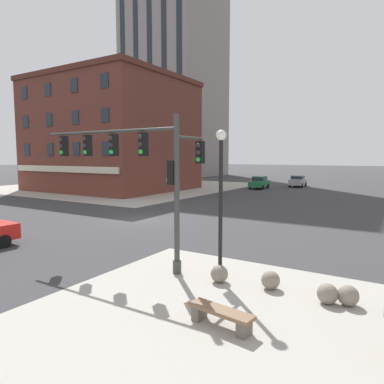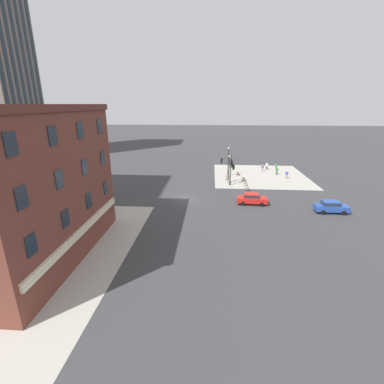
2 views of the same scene
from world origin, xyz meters
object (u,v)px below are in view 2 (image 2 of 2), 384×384
Objects in this scene: traffic_signal_main at (230,166)px; bollard_sphere_curb_b at (227,179)px; bench_near_signal at (243,179)px; pedestrian_at_curb at (277,170)px; car_main_northbound_near at (252,198)px; bench_mid_block at (238,173)px; pedestrian_by_lamp at (276,167)px; car_main_southbound_near at (1,185)px; street_lamp_mid_sidewalk at (228,158)px; street_lamp_corner_near at (229,166)px; pedestrian_walking_east at (287,174)px; car_main_southbound_far at (331,206)px; bollard_sphere_curb_a at (229,181)px; pedestrian_with_bag at (263,168)px; car_main_northbound_far at (17,192)px; bollard_sphere_curb_c at (228,176)px; pedestrian_near_bench at (267,165)px; bollard_sphere_curb_d at (227,176)px.

traffic_signal_main is 6.53m from bollard_sphere_curb_b.
bollard_sphere_curb_b reaches higher than bench_near_signal.
pedestrian_at_curb is 0.38× the size of car_main_northbound_near.
bollard_sphere_curb_b is 5.05m from bench_mid_block.
car_main_southbound_near is at bearing 109.87° from pedestrian_by_lamp.
street_lamp_mid_sidewalk is 1.35× the size of car_main_northbound_near.
pedestrian_by_lamp is 0.30× the size of street_lamp_corner_near.
pedestrian_walking_east is (7.38, -11.89, -3.10)m from traffic_signal_main.
car_main_southbound_far is (-18.08, -1.43, -0.03)m from pedestrian_walking_east.
car_main_southbound_near reaches higher than bollard_sphere_curb_b.
car_main_northbound_near is at bearing -167.37° from bollard_sphere_curb_a.
bench_mid_block is at bearing 28.29° from car_main_southbound_far.
pedestrian_by_lamp is (6.82, 0.67, -0.05)m from pedestrian_walking_east.
pedestrian_with_bag is 47.29m from car_main_northbound_far.
bollard_sphere_curb_b is at bearing 173.20° from bollard_sphere_curb_c.
pedestrian_by_lamp is (14.20, -11.22, -3.15)m from traffic_signal_main.
pedestrian_at_curb is (5.08, -10.77, 0.68)m from bollard_sphere_curb_b.
traffic_signal_main is at bearing 148.41° from pedestrian_near_bench.
street_lamp_corner_near is at bearing -178.46° from bollard_sphere_curb_d.
pedestrian_near_bench is 0.31× the size of street_lamp_corner_near.
pedestrian_at_curb reaches higher than car_main_northbound_far.
traffic_signal_main reaches higher than bench_mid_block.
car_main_northbound_far reaches higher than pedestrian_with_bag.
car_main_northbound_near reaches higher than pedestrian_walking_east.
car_main_southbound_near and car_main_southbound_far have the same top height.
bollard_sphere_curb_d reaches higher than bench_near_signal.
bollard_sphere_curb_d is 0.37× the size of pedestrian_near_bench.
pedestrian_with_bag is at bearing 33.65° from pedestrian_walking_east.
car_main_northbound_far reaches higher than bollard_sphere_curb_b.
pedestrian_by_lamp reaches higher than bench_mid_block.
bollard_sphere_curb_a is at bearing -71.36° from car_main_northbound_far.
bollard_sphere_curb_b is 3.18m from bench_near_signal.
pedestrian_walking_east is at bearing -72.23° from street_lamp_corner_near.
car_main_southbound_near is (-19.54, 49.32, -0.02)m from pedestrian_near_bench.
pedestrian_by_lamp is 0.26× the size of street_lamp_mid_sidewalk.
bollard_sphere_curb_c is at bearing 107.17° from pedestrian_at_curb.
car_main_southbound_far is (-20.45, -11.00, 0.59)m from bench_mid_block.
car_main_southbound_near is (-9.42, 42.94, 0.59)m from bench_near_signal.
bench_near_signal is (-2.59, -3.13, 0.02)m from bollard_sphere_curb_d.
street_lamp_mid_sidewalk is at bearing -64.07° from car_main_northbound_far.
street_lamp_corner_near reaches higher than car_main_southbound_far.
bench_mid_block is 8.34m from pedestrian_at_curb.
car_main_northbound_far reaches higher than pedestrian_walking_east.
pedestrian_with_bag is at bearing 147.45° from pedestrian_near_bench.
street_lamp_mid_sidewalk is 1.37× the size of car_main_southbound_far.
bollard_sphere_curb_b is 11.35m from pedestrian_with_bag.
pedestrian_at_curb is 10.97m from street_lamp_mid_sidewalk.
bollard_sphere_curb_b is 0.14× the size of car_main_southbound_near.
bollard_sphere_curb_d is 0.34× the size of bench_mid_block.
bollard_sphere_curb_d reaches higher than bench_mid_block.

